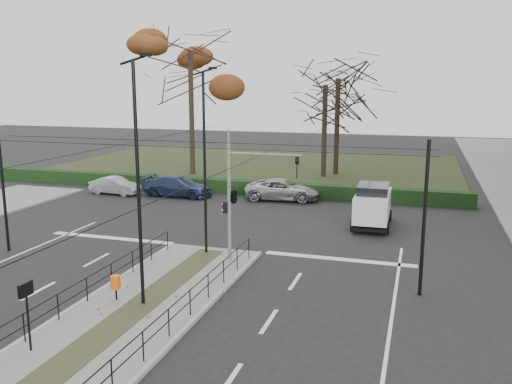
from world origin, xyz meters
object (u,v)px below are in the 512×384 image
(parked_car_fourth, at_px, (283,190))
(info_panel, at_px, (26,297))
(bare_tree_center, at_px, (338,85))
(streetlamp_median_near, at_px, (139,182))
(rust_tree, at_px, (190,51))
(litter_bin, at_px, (116,283))
(bare_tree_near, at_px, (325,92))
(traffic_light, at_px, (236,194))
(streetlamp_median_far, at_px, (205,161))
(parked_car_second, at_px, (115,186))
(white_van, at_px, (373,205))
(parked_car_third, at_px, (178,186))

(parked_car_fourth, bearing_deg, info_panel, 169.35)
(bare_tree_center, bearing_deg, streetlamp_median_near, -93.93)
(rust_tree, height_order, bare_tree_center, rust_tree)
(litter_bin, distance_m, streetlamp_median_near, 4.00)
(info_panel, relative_size, bare_tree_near, 0.21)
(traffic_light, xyz_separation_m, info_panel, (-3.16, -9.70, -1.40))
(rust_tree, xyz_separation_m, bare_tree_center, (12.29, 3.42, -2.90))
(traffic_light, relative_size, rust_tree, 0.38)
(streetlamp_median_far, bearing_deg, info_panel, -97.59)
(streetlamp_median_near, relative_size, bare_tree_near, 0.85)
(parked_car_second, height_order, parked_car_fourth, parked_car_fourth)
(bare_tree_near, bearing_deg, rust_tree, -169.99)
(white_van, height_order, bare_tree_near, bare_tree_near)
(parked_car_fourth, xyz_separation_m, bare_tree_center, (1.92, 11.55, 7.13))
(bare_tree_center, xyz_separation_m, bare_tree_near, (-0.86, -1.40, -0.53))
(parked_car_third, bearing_deg, info_panel, -164.68)
(info_panel, bearing_deg, rust_tree, 105.18)
(info_panel, distance_m, parked_car_second, 24.43)
(bare_tree_near, bearing_deg, litter_bin, -94.68)
(streetlamp_median_near, height_order, parked_car_third, streetlamp_median_near)
(traffic_light, bearing_deg, litter_bin, -116.72)
(bare_tree_near, bearing_deg, traffic_light, -89.17)
(streetlamp_median_far, xyz_separation_m, white_van, (6.99, 7.79, -3.25))
(bare_tree_near, bearing_deg, parked_car_second, -138.44)
(bare_tree_near, bearing_deg, white_van, -70.26)
(parked_car_second, xyz_separation_m, bare_tree_near, (13.33, 11.82, 6.69))
(streetlamp_median_far, height_order, parked_car_fourth, streetlamp_median_far)
(parked_car_second, relative_size, parked_car_fourth, 0.73)
(bare_tree_center, bearing_deg, info_panel, -95.93)
(litter_bin, xyz_separation_m, info_panel, (-0.38, -4.18, 1.02))
(streetlamp_median_far, distance_m, parked_car_third, 14.68)
(litter_bin, bearing_deg, rust_tree, 108.06)
(parked_car_second, bearing_deg, streetlamp_median_near, -143.07)
(streetlamp_median_near, bearing_deg, white_van, 64.12)
(parked_car_second, xyz_separation_m, rust_tree, (1.89, 9.80, 10.12))
(streetlamp_median_near, distance_m, parked_car_second, 21.92)
(litter_bin, relative_size, streetlamp_median_far, 0.11)
(litter_bin, xyz_separation_m, parked_car_third, (-6.18, 18.52, -0.07))
(traffic_light, relative_size, bare_tree_near, 0.51)
(white_van, height_order, bare_tree_center, bare_tree_center)
(parked_car_second, relative_size, bare_tree_center, 0.34)
(traffic_light, xyz_separation_m, rust_tree, (-11.79, 22.11, 7.53))
(traffic_light, height_order, parked_car_fourth, traffic_light)
(info_panel, relative_size, white_van, 0.47)
(traffic_light, distance_m, bare_tree_near, 24.48)
(info_panel, xyz_separation_m, parked_car_fourth, (1.74, 23.69, -1.10))
(rust_tree, bearing_deg, streetlamp_median_near, -69.84)
(info_panel, distance_m, bare_tree_near, 34.39)
(streetlamp_median_near, xyz_separation_m, rust_tree, (-10.16, 27.67, 6.12))
(litter_bin, xyz_separation_m, streetlamp_median_near, (1.15, -0.04, 3.83))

